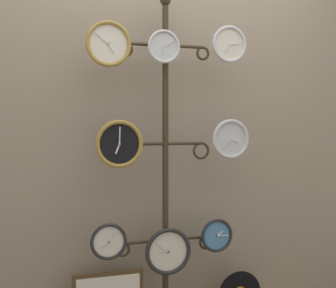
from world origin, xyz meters
The scene contains 10 objects.
shop_wall centered at (0.00, 0.57, 1.40)m, with size 4.40×0.04×2.80m.
display_stand centered at (0.00, 0.41, 0.69)m, with size 0.63×0.39×2.08m.
clock_top_left centered at (-0.37, 0.33, 1.75)m, with size 0.26×0.04×0.26m.
clock_top_center centered at (-0.04, 0.32, 1.75)m, with size 0.20×0.04×0.20m.
clock_top_right centered at (0.38, 0.31, 1.78)m, with size 0.23×0.04×0.23m.
clock_middle_left centered at (-0.31, 0.31, 1.18)m, with size 0.28×0.04×0.28m.
clock_middle_right centered at (0.39, 0.31, 1.20)m, with size 0.25×0.04×0.25m.
clock_bottom_left centered at (-0.37, 0.34, 0.62)m, with size 0.22×0.04×0.22m.
clock_bottom_center centered at (-0.01, 0.33, 0.53)m, with size 0.29×0.04×0.29m.
clock_bottom_right centered at (0.31, 0.34, 0.60)m, with size 0.21×0.04×0.21m.
Camera 1 is at (-0.89, -2.30, 1.30)m, focal length 50.00 mm.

